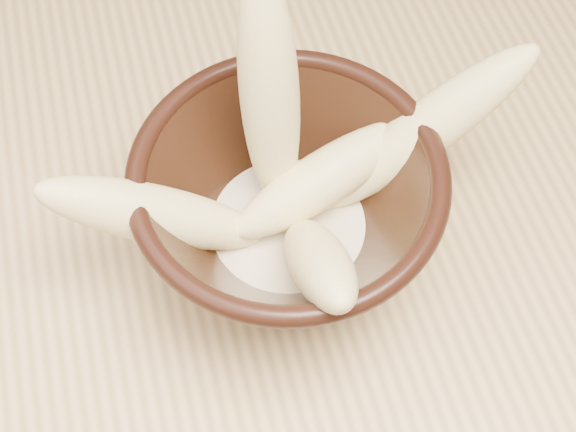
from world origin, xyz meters
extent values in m
plane|color=#A5734E|center=(0.00, 0.00, 0.00)|extent=(4.00, 4.00, 0.00)
cube|color=#D6B375|center=(0.00, 0.00, 0.73)|extent=(1.20, 0.80, 0.04)
cylinder|color=#AA8355|center=(0.54, 0.34, 0.35)|extent=(0.05, 0.05, 0.71)
cylinder|color=black|center=(-0.06, -0.16, 0.76)|extent=(0.09, 0.09, 0.01)
cylinder|color=black|center=(-0.06, -0.16, 0.78)|extent=(0.09, 0.09, 0.01)
torus|color=black|center=(-0.06, -0.16, 0.86)|extent=(0.22, 0.22, 0.01)
cylinder|color=beige|center=(-0.06, -0.16, 0.79)|extent=(0.12, 0.12, 0.02)
ellipsoid|color=#DCD282|center=(-0.07, -0.11, 0.89)|extent=(0.05, 0.09, 0.20)
ellipsoid|color=#DCD282|center=(-0.15, -0.15, 0.84)|extent=(0.17, 0.06, 0.13)
ellipsoid|color=#DCD282|center=(0.04, -0.14, 0.85)|extent=(0.18, 0.06, 0.14)
ellipsoid|color=#DCD282|center=(-0.04, -0.15, 0.83)|extent=(0.16, 0.08, 0.06)
ellipsoid|color=#DCD282|center=(-0.06, -0.21, 0.84)|extent=(0.04, 0.13, 0.12)
camera|label=1|loc=(-0.14, -0.44, 1.30)|focal=50.00mm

